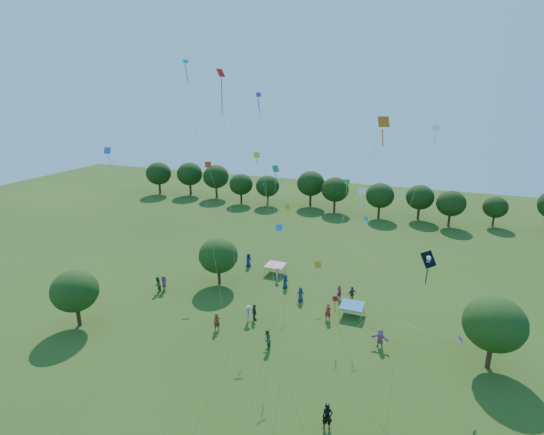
{
  "coord_description": "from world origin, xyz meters",
  "views": [
    {
      "loc": [
        12.08,
        -17.53,
        21.31
      ],
      "look_at": [
        0.0,
        14.0,
        11.0
      ],
      "focal_mm": 28.0,
      "sensor_mm": 36.0,
      "label": 1
    }
  ],
  "objects_px": {
    "near_tree_east": "(495,324)",
    "tent_red_stripe": "(275,265)",
    "pirate_kite": "(426,262)",
    "red_high_kite": "(224,117)",
    "near_tree_west": "(75,291)",
    "man_in_black": "(327,417)",
    "tent_blue": "(352,305)",
    "near_tree_north": "(218,255)"
  },
  "relations": [
    {
      "from": "near_tree_east",
      "to": "pirate_kite",
      "type": "distance_m",
      "value": 9.49
    },
    {
      "from": "near_tree_north",
      "to": "pirate_kite",
      "type": "relative_size",
      "value": 0.58
    },
    {
      "from": "near_tree_west",
      "to": "near_tree_north",
      "type": "relative_size",
      "value": 1.0
    },
    {
      "from": "near_tree_east",
      "to": "tent_red_stripe",
      "type": "xyz_separation_m",
      "value": [
        -22.12,
        10.79,
        -2.86
      ]
    },
    {
      "from": "pirate_kite",
      "to": "near_tree_west",
      "type": "bearing_deg",
      "value": -175.88
    },
    {
      "from": "near_tree_north",
      "to": "tent_red_stripe",
      "type": "height_order",
      "value": "near_tree_north"
    },
    {
      "from": "red_high_kite",
      "to": "man_in_black",
      "type": "bearing_deg",
      "value": -42.22
    },
    {
      "from": "near_tree_west",
      "to": "red_high_kite",
      "type": "relative_size",
      "value": 0.25
    },
    {
      "from": "near_tree_north",
      "to": "pirate_kite",
      "type": "bearing_deg",
      "value": -25.77
    },
    {
      "from": "near_tree_west",
      "to": "near_tree_east",
      "type": "distance_m",
      "value": 35.81
    },
    {
      "from": "near_tree_north",
      "to": "pirate_kite",
      "type": "distance_m",
      "value": 24.84
    },
    {
      "from": "near_tree_west",
      "to": "near_tree_north",
      "type": "xyz_separation_m",
      "value": [
        8.13,
        12.54,
        -0.09
      ]
    },
    {
      "from": "near_tree_west",
      "to": "tent_blue",
      "type": "xyz_separation_m",
      "value": [
        23.5,
        11.04,
        -2.52
      ]
    },
    {
      "from": "near_tree_east",
      "to": "tent_red_stripe",
      "type": "bearing_deg",
      "value": 154.0
    },
    {
      "from": "near_tree_west",
      "to": "tent_blue",
      "type": "bearing_deg",
      "value": 25.15
    },
    {
      "from": "tent_blue",
      "to": "man_in_black",
      "type": "relative_size",
      "value": 1.17
    },
    {
      "from": "near_tree_north",
      "to": "red_high_kite",
      "type": "relative_size",
      "value": 0.25
    },
    {
      "from": "near_tree_east",
      "to": "tent_blue",
      "type": "bearing_deg",
      "value": 159.97
    },
    {
      "from": "man_in_black",
      "to": "near_tree_east",
      "type": "bearing_deg",
      "value": 23.92
    },
    {
      "from": "near_tree_north",
      "to": "near_tree_east",
      "type": "distance_m",
      "value": 27.65
    },
    {
      "from": "tent_red_stripe",
      "to": "tent_blue",
      "type": "height_order",
      "value": "same"
    },
    {
      "from": "near_tree_north",
      "to": "red_high_kite",
      "type": "xyz_separation_m",
      "value": [
        3.82,
        -4.98,
        15.44
      ]
    },
    {
      "from": "tent_red_stripe",
      "to": "near_tree_north",
      "type": "bearing_deg",
      "value": -134.38
    },
    {
      "from": "near_tree_west",
      "to": "pirate_kite",
      "type": "bearing_deg",
      "value": 4.12
    },
    {
      "from": "near_tree_north",
      "to": "man_in_black",
      "type": "height_order",
      "value": "near_tree_north"
    },
    {
      "from": "near_tree_east",
      "to": "red_high_kite",
      "type": "relative_size",
      "value": 0.28
    },
    {
      "from": "pirate_kite",
      "to": "red_high_kite",
      "type": "height_order",
      "value": "red_high_kite"
    },
    {
      "from": "man_in_black",
      "to": "tent_blue",
      "type": "bearing_deg",
      "value": 72.5
    },
    {
      "from": "tent_blue",
      "to": "red_high_kite",
      "type": "xyz_separation_m",
      "value": [
        -11.56,
        -3.47,
        17.88
      ]
    },
    {
      "from": "near_tree_north",
      "to": "tent_red_stripe",
      "type": "relative_size",
      "value": 2.48
    },
    {
      "from": "near_tree_east",
      "to": "tent_red_stripe",
      "type": "height_order",
      "value": "near_tree_east"
    },
    {
      "from": "near_tree_east",
      "to": "red_high_kite",
      "type": "bearing_deg",
      "value": 178.07
    },
    {
      "from": "near_tree_north",
      "to": "tent_red_stripe",
      "type": "bearing_deg",
      "value": 45.62
    },
    {
      "from": "near_tree_east",
      "to": "man_in_black",
      "type": "bearing_deg",
      "value": -133.87
    },
    {
      "from": "red_high_kite",
      "to": "near_tree_west",
      "type": "bearing_deg",
      "value": -147.64
    },
    {
      "from": "near_tree_east",
      "to": "pirate_kite",
      "type": "relative_size",
      "value": 0.64
    },
    {
      "from": "near_tree_east",
      "to": "tent_blue",
      "type": "distance_m",
      "value": 12.74
    },
    {
      "from": "near_tree_west",
      "to": "near_tree_north",
      "type": "bearing_deg",
      "value": 57.06
    },
    {
      "from": "man_in_black",
      "to": "red_high_kite",
      "type": "height_order",
      "value": "red_high_kite"
    },
    {
      "from": "near_tree_east",
      "to": "man_in_black",
      "type": "distance_m",
      "value": 15.32
    },
    {
      "from": "tent_blue",
      "to": "near_tree_west",
      "type": "bearing_deg",
      "value": -154.85
    },
    {
      "from": "near_tree_north",
      "to": "tent_red_stripe",
      "type": "distance_m",
      "value": 7.44
    }
  ]
}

